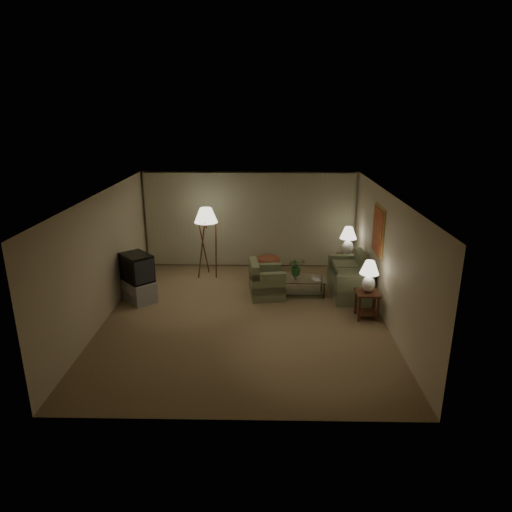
{
  "coord_description": "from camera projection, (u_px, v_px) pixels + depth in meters",
  "views": [
    {
      "loc": [
        0.43,
        -9.11,
        4.38
      ],
      "look_at": [
        0.24,
        0.6,
        1.2
      ],
      "focal_mm": 32.0,
      "sensor_mm": 36.0,
      "label": 1
    }
  ],
  "objects": [
    {
      "name": "ottoman",
      "position": [
        269.0,
        265.0,
        12.66
      ],
      "size": [
        0.62,
        0.62,
        0.41
      ],
      "primitive_type": "cylinder",
      "rotation": [
        0.0,
        0.0,
        0.01
      ],
      "color": "#A55B37",
      "rests_on": "ground"
    },
    {
      "name": "room_shell",
      "position": [
        248.0,
        223.0,
        10.92
      ],
      "size": [
        6.04,
        7.02,
        2.72
      ],
      "color": "beige",
      "rests_on": "ground"
    },
    {
      "name": "vase",
      "position": [
        296.0,
        276.0,
        11.04
      ],
      "size": [
        0.16,
        0.16,
        0.14
      ],
      "primitive_type": "imported",
      "rotation": [
        0.0,
        0.0,
        0.23
      ],
      "color": "white",
      "rests_on": "coffee_table"
    },
    {
      "name": "coffee_table",
      "position": [
        302.0,
        284.0,
        11.1
      ],
      "size": [
        1.15,
        0.63,
        0.41
      ],
      "color": "silver",
      "rests_on": "ground"
    },
    {
      "name": "crt_tv",
      "position": [
        137.0,
        267.0,
        10.62
      ],
      "size": [
        1.29,
        1.29,
        0.64
      ],
      "primitive_type": "cube",
      "rotation": [
        0.0,
        0.0,
        -0.84
      ],
      "color": "black",
      "rests_on": "tv_cabinet"
    },
    {
      "name": "ground",
      "position": [
        245.0,
        316.0,
        10.03
      ],
      "size": [
        7.0,
        7.0,
        0.0
      ],
      "primitive_type": "plane",
      "color": "brown",
      "rests_on": "ground"
    },
    {
      "name": "tv_cabinet",
      "position": [
        139.0,
        290.0,
        10.8
      ],
      "size": [
        1.39,
        1.39,
        0.5
      ],
      "primitive_type": "cube",
      "rotation": [
        0.0,
        0.0,
        -0.84
      ],
      "color": "#9C9C9E",
      "rests_on": "ground"
    },
    {
      "name": "side_table_near",
      "position": [
        367.0,
        300.0,
        9.85
      ],
      "size": [
        0.49,
        0.49,
        0.6
      ],
      "color": "#36190E",
      "rests_on": "ground"
    },
    {
      "name": "floor_lamp",
      "position": [
        207.0,
        241.0,
        12.12
      ],
      "size": [
        0.61,
        0.61,
        1.88
      ],
      "color": "#36190E",
      "rests_on": "ground"
    },
    {
      "name": "flowers",
      "position": [
        297.0,
        265.0,
        10.95
      ],
      "size": [
        0.47,
        0.44,
        0.44
      ],
      "primitive_type": "imported",
      "rotation": [
        0.0,
        0.0,
        0.25
      ],
      "color": "#316B2F",
      "rests_on": "vase"
    },
    {
      "name": "book",
      "position": [
        313.0,
        280.0,
        10.96
      ],
      "size": [
        0.21,
        0.26,
        0.02
      ],
      "primitive_type": "imported",
      "rotation": [
        0.0,
        0.0,
        0.23
      ],
      "color": "olive",
      "rests_on": "coffee_table"
    },
    {
      "name": "sofa",
      "position": [
        349.0,
        279.0,
        11.14
      ],
      "size": [
        1.68,
        0.85,
        0.75
      ],
      "rotation": [
        0.0,
        0.0,
        -1.57
      ],
      "color": "#747C57",
      "rests_on": "ground"
    },
    {
      "name": "armchair",
      "position": [
        267.0,
        282.0,
        10.99
      ],
      "size": [
        1.04,
        1.01,
        0.71
      ],
      "rotation": [
        0.0,
        0.0,
        1.7
      ],
      "color": "#747C57",
      "rests_on": "ground"
    },
    {
      "name": "table_lamp_near",
      "position": [
        369.0,
        274.0,
        9.66
      ],
      "size": [
        0.41,
        0.41,
        0.71
      ],
      "color": "white",
      "rests_on": "side_table_near"
    },
    {
      "name": "side_table_far",
      "position": [
        347.0,
        262.0,
        12.32
      ],
      "size": [
        0.52,
        0.44,
        0.6
      ],
      "color": "#36190E",
      "rests_on": "ground"
    },
    {
      "name": "table_lamp_far",
      "position": [
        348.0,
        238.0,
        12.12
      ],
      "size": [
        0.45,
        0.45,
        0.77
      ],
      "color": "white",
      "rests_on": "side_table_far"
    }
  ]
}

